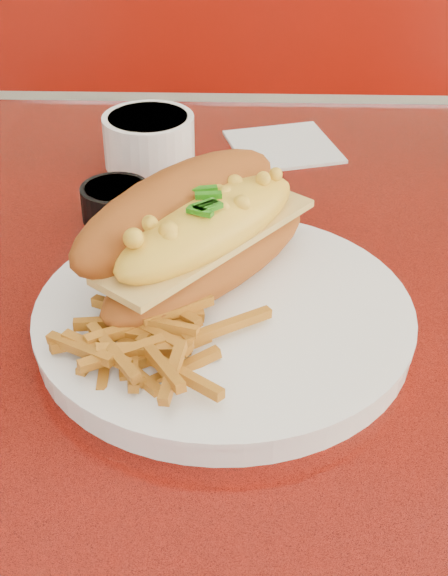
{
  "coord_description": "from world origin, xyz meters",
  "views": [
    {
      "loc": [
        -0.05,
        -0.58,
        1.15
      ],
      "look_at": [
        -0.07,
        -0.09,
        0.81
      ],
      "focal_mm": 50.0,
      "sensor_mm": 36.0,
      "label": 1
    }
  ],
  "objects_px": {
    "mac_hoagie": "(198,232)",
    "sauce_cup_left": "(116,201)",
    "diner_table": "(297,409)",
    "gravy_ramekin": "(149,139)",
    "dinner_plate": "(224,318)",
    "booth_bench_far": "(271,252)",
    "fork": "(270,254)"
  },
  "relations": [
    {
      "from": "mac_hoagie",
      "to": "sauce_cup_left",
      "type": "height_order",
      "value": "mac_hoagie"
    },
    {
      "from": "diner_table",
      "to": "gravy_ramekin",
      "type": "height_order",
      "value": "gravy_ramekin"
    },
    {
      "from": "dinner_plate",
      "to": "sauce_cup_left",
      "type": "height_order",
      "value": "sauce_cup_left"
    },
    {
      "from": "mac_hoagie",
      "to": "booth_bench_far",
      "type": "bearing_deg",
      "value": 32.88
    },
    {
      "from": "mac_hoagie",
      "to": "gravy_ramekin",
      "type": "relative_size",
      "value": 1.98
    },
    {
      "from": "booth_bench_far",
      "to": "sauce_cup_left",
      "type": "distance_m",
      "value": 0.9
    },
    {
      "from": "gravy_ramekin",
      "to": "diner_table",
      "type": "bearing_deg",
      "value": -52.91
    },
    {
      "from": "diner_table",
      "to": "fork",
      "type": "relative_size",
      "value": 8.07
    },
    {
      "from": "booth_bench_far",
      "to": "dinner_plate",
      "type": "height_order",
      "value": "booth_bench_far"
    },
    {
      "from": "dinner_plate",
      "to": "mac_hoagie",
      "type": "xyz_separation_m",
      "value": [
        -0.02,
        0.05,
        0.05
      ]
    },
    {
      "from": "diner_table",
      "to": "dinner_plate",
      "type": "distance_m",
      "value": 0.21
    },
    {
      "from": "booth_bench_far",
      "to": "diner_table",
      "type": "bearing_deg",
      "value": -90.0
    },
    {
      "from": "mac_hoagie",
      "to": "gravy_ramekin",
      "type": "height_order",
      "value": "mac_hoagie"
    },
    {
      "from": "mac_hoagie",
      "to": "sauce_cup_left",
      "type": "bearing_deg",
      "value": 72.73
    },
    {
      "from": "diner_table",
      "to": "booth_bench_far",
      "type": "distance_m",
      "value": 0.87
    },
    {
      "from": "diner_table",
      "to": "mac_hoagie",
      "type": "distance_m",
      "value": 0.24
    },
    {
      "from": "gravy_ramekin",
      "to": "sauce_cup_left",
      "type": "height_order",
      "value": "gravy_ramekin"
    },
    {
      "from": "dinner_plate",
      "to": "sauce_cup_left",
      "type": "distance_m",
      "value": 0.21
    },
    {
      "from": "booth_bench_far",
      "to": "mac_hoagie",
      "type": "xyz_separation_m",
      "value": [
        -0.09,
        -0.85,
        0.55
      ]
    },
    {
      "from": "diner_table",
      "to": "gravy_ramekin",
      "type": "relative_size",
      "value": 10.1
    },
    {
      "from": "diner_table",
      "to": "booth_bench_far",
      "type": "xyz_separation_m",
      "value": [
        0.0,
        0.81,
        -0.32
      ]
    },
    {
      "from": "booth_bench_far",
      "to": "mac_hoagie",
      "type": "bearing_deg",
      "value": -96.11
    },
    {
      "from": "booth_bench_far",
      "to": "fork",
      "type": "xyz_separation_m",
      "value": [
        -0.03,
        -0.82,
        0.5
      ]
    },
    {
      "from": "mac_hoagie",
      "to": "gravy_ramekin",
      "type": "xyz_separation_m",
      "value": [
        -0.07,
        0.25,
        -0.03
      ]
    },
    {
      "from": "dinner_plate",
      "to": "gravy_ramekin",
      "type": "relative_size",
      "value": 2.71
    },
    {
      "from": "gravy_ramekin",
      "to": "sauce_cup_left",
      "type": "xyz_separation_m",
      "value": [
        -0.02,
        -0.12,
        -0.01
      ]
    },
    {
      "from": "mac_hoagie",
      "to": "fork",
      "type": "distance_m",
      "value": 0.08
    },
    {
      "from": "booth_bench_far",
      "to": "dinner_plate",
      "type": "distance_m",
      "value": 1.03
    },
    {
      "from": "booth_bench_far",
      "to": "mac_hoagie",
      "type": "height_order",
      "value": "booth_bench_far"
    },
    {
      "from": "dinner_plate",
      "to": "fork",
      "type": "relative_size",
      "value": 2.17
    },
    {
      "from": "dinner_plate",
      "to": "mac_hoagie",
      "type": "relative_size",
      "value": 1.37
    },
    {
      "from": "fork",
      "to": "diner_table",
      "type": "bearing_deg",
      "value": -68.55
    }
  ]
}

